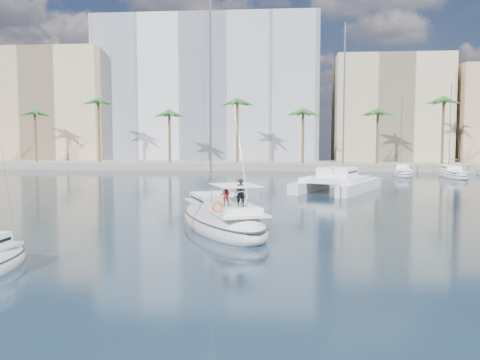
# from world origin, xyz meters

# --- Properties ---
(ground) EXTENTS (160.00, 160.00, 0.00)m
(ground) POSITION_xyz_m (0.00, 0.00, 0.00)
(ground) COLOR black
(ground) RESTS_ON ground
(quay) EXTENTS (120.00, 14.00, 1.20)m
(quay) POSITION_xyz_m (0.00, 61.00, 0.60)
(quay) COLOR gray
(quay) RESTS_ON ground
(building_modern) EXTENTS (42.00, 16.00, 28.00)m
(building_modern) POSITION_xyz_m (-12.00, 73.00, 14.00)
(building_modern) COLOR silver
(building_modern) RESTS_ON ground
(building_tan_left) EXTENTS (22.00, 14.00, 22.00)m
(building_tan_left) POSITION_xyz_m (-42.00, 69.00, 11.00)
(building_tan_left) COLOR tan
(building_tan_left) RESTS_ON ground
(building_beige) EXTENTS (20.00, 14.00, 20.00)m
(building_beige) POSITION_xyz_m (22.00, 70.00, 10.00)
(building_beige) COLOR #BEB088
(building_beige) RESTS_ON ground
(palm_left) EXTENTS (3.60, 3.60, 12.30)m
(palm_left) POSITION_xyz_m (-34.00, 57.00, 10.28)
(palm_left) COLOR brown
(palm_left) RESTS_ON ground
(palm_centre) EXTENTS (3.60, 3.60, 12.30)m
(palm_centre) POSITION_xyz_m (0.00, 57.00, 10.28)
(palm_centre) COLOR brown
(palm_centre) RESTS_ON ground
(main_sloop) EXTENTS (8.89, 13.35, 18.99)m
(main_sloop) POSITION_xyz_m (-0.19, 1.92, 0.56)
(main_sloop) COLOR silver
(main_sloop) RESTS_ON ground
(catamaran) EXTENTS (10.48, 13.63, 17.78)m
(catamaran) POSITION_xyz_m (8.91, 25.11, 1.15)
(catamaran) COLOR silver
(catamaran) RESTS_ON ground
(seagull) EXTENTS (0.95, 0.41, 0.18)m
(seagull) POSITION_xyz_m (0.83, 5.50, 0.34)
(seagull) COLOR silver
(seagull) RESTS_ON ground
(moored_yacht_a) EXTENTS (3.37, 9.52, 11.90)m
(moored_yacht_a) POSITION_xyz_m (20.00, 47.00, 0.00)
(moored_yacht_a) COLOR silver
(moored_yacht_a) RESTS_ON ground
(moored_yacht_b) EXTENTS (3.32, 10.83, 13.72)m
(moored_yacht_b) POSITION_xyz_m (26.50, 45.00, 0.00)
(moored_yacht_b) COLOR silver
(moored_yacht_b) RESTS_ON ground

